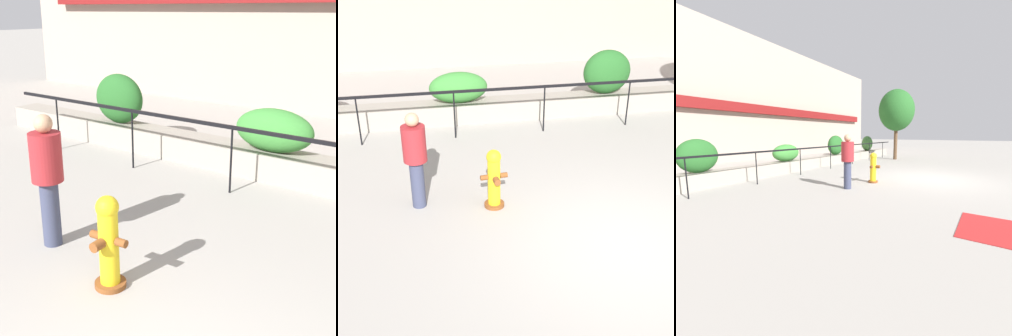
{
  "view_description": "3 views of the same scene",
  "coord_description": "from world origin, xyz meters",
  "views": [
    {
      "loc": [
        1.43,
        -1.54,
        2.92
      ],
      "look_at": [
        -2.26,
        3.34,
        0.83
      ],
      "focal_mm": 50.0,
      "sensor_mm": 36.0,
      "label": 1
    },
    {
      "loc": [
        -2.98,
        -5.34,
        4.29
      ],
      "look_at": [
        -1.47,
        2.19,
        0.46
      ],
      "focal_mm": 50.0,
      "sensor_mm": 36.0,
      "label": 2
    },
    {
      "loc": [
        -9.03,
        -1.83,
        1.74
      ],
      "look_at": [
        -1.86,
        2.87,
        0.43
      ],
      "focal_mm": 24.0,
      "sensor_mm": 36.0,
      "label": 3
    }
  ],
  "objects": [
    {
      "name": "hedge_bush_1",
      "position": [
        -1.92,
        6.0,
        0.89
      ],
      "size": [
        1.46,
        0.68,
        0.77
      ],
      "primitive_type": "ellipsoid",
      "color": "#387F33",
      "rests_on": "planter_wall_low"
    },
    {
      "name": "pedestrian",
      "position": [
        -3.08,
        1.93,
        0.99
      ],
      "size": [
        0.57,
        0.57,
        1.73
      ],
      "color": "#383D56",
      "rests_on": "ground"
    },
    {
      "name": "planter_wall_low",
      "position": [
        0.0,
        6.0,
        0.25
      ],
      "size": [
        18.0,
        0.7,
        0.5
      ],
      "primitive_type": "cube",
      "color": "gray",
      "rests_on": "ground"
    },
    {
      "name": "fire_hydrant",
      "position": [
        -1.79,
        1.66,
        0.55
      ],
      "size": [
        0.48,
        0.44,
        1.08
      ],
      "color": "brown",
      "rests_on": "ground"
    },
    {
      "name": "hedge_bush_2",
      "position": [
        2.0,
        6.0,
        1.08
      ],
      "size": [
        1.28,
        0.7,
        1.15
      ],
      "primitive_type": "ellipsoid",
      "color": "#235B23",
      "rests_on": "planter_wall_low"
    },
    {
      "name": "fence_railing_segment",
      "position": [
        -0.0,
        4.9,
        1.02
      ],
      "size": [
        15.0,
        0.05,
        1.15
      ],
      "color": "black",
      "rests_on": "ground"
    },
    {
      "name": "ground_plane",
      "position": [
        0.0,
        0.0,
        0.0
      ],
      "size": [
        120.0,
        120.0,
        0.0
      ],
      "primitive_type": "plane",
      "color": "#9E9991"
    }
  ]
}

